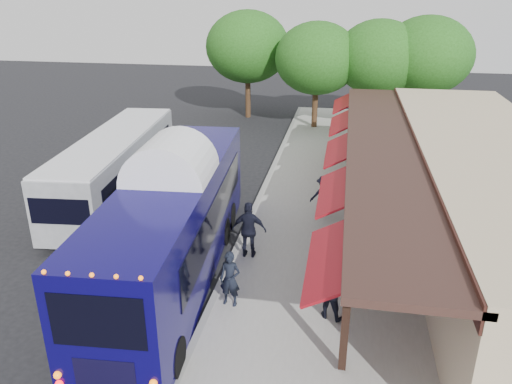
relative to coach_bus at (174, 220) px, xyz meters
The scene contains 15 objects.
ground 2.47m from the coach_bus, 16.66° to the left, with size 90.00×90.00×0.00m, color black.
sidewalk 8.05m from the coach_bus, 34.51° to the left, with size 10.00×40.00×0.15m, color #9E9B93.
curb 5.05m from the coach_bus, 71.31° to the left, with size 0.20×40.00×0.16m, color gray.
station_shelter 10.79m from the coach_bus, 24.27° to the left, with size 8.15×20.00×3.60m.
coach_bus is the anchor object (origin of this frame).
city_bus 7.23m from the coach_bus, 128.99° to the left, with size 3.21×10.66×2.82m.
ped_a 2.68m from the coach_bus, 34.71° to the right, with size 0.60×0.39×1.64m, color black.
ped_b 5.16m from the coach_bus, 17.06° to the right, with size 0.83×0.64×1.70m, color black.
ped_c 2.61m from the coach_bus, 34.10° to the left, with size 1.14×0.47×1.94m, color black.
ped_d 6.85m from the coach_bus, 50.84° to the left, with size 1.03×0.59×1.60m, color black.
sign_board 6.26m from the coach_bus, 20.91° to the left, with size 0.08×0.53×1.16m.
tree_left 19.27m from the coach_bus, 81.07° to the left, with size 5.25×5.25×6.72m.
tree_mid 20.45m from the coach_bus, 70.60° to the left, with size 5.37×5.37×6.87m.
tree_right 21.79m from the coach_bus, 63.77° to the left, with size 5.55×5.55×7.10m.
tree_far 21.52m from the coach_bus, 95.10° to the left, with size 5.67×5.67×7.26m.
Camera 1 is at (3.45, -13.51, 8.49)m, focal length 35.00 mm.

